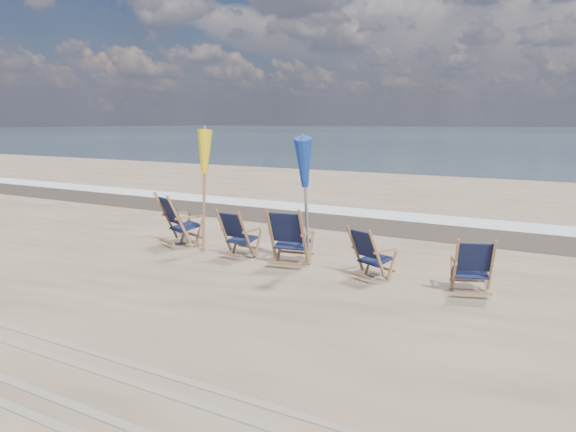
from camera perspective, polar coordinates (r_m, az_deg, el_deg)
name	(u,v)px	position (r m, az deg, el deg)	size (l,w,h in m)	color
surf_foam	(403,216)	(15.50, 11.65, -0.02)	(200.00, 1.40, 0.01)	silver
wet_sand_strip	(383,225)	(14.12, 9.63, -0.90)	(200.00, 2.60, 0.00)	#42362A
tire_tracks	(40,371)	(6.53, -23.89, -14.18)	(80.00, 1.30, 0.01)	gray
beach_chair_0	(179,222)	(11.44, -11.02, -0.60)	(0.71, 0.80, 1.11)	#121734
beach_chair_1	(245,235)	(10.37, -4.38, -1.97)	(0.61, 0.68, 0.95)	#121734
beach_chair_2	(303,239)	(9.71, 1.57, -2.32)	(0.69, 0.78, 1.08)	#121734
beach_chair_3	(377,256)	(8.99, 9.01, -4.04)	(0.57, 0.64, 0.89)	#121734
beach_chair_4	(492,268)	(8.68, 19.98, -4.97)	(0.58, 0.65, 0.91)	#121734
umbrella_yellow	(203,159)	(11.00, -8.62, 5.80)	(0.30, 0.30, 2.37)	olive
umbrella_blue	(306,165)	(9.58, 1.89, 5.21)	(0.30, 0.30, 2.35)	#A5A5AD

